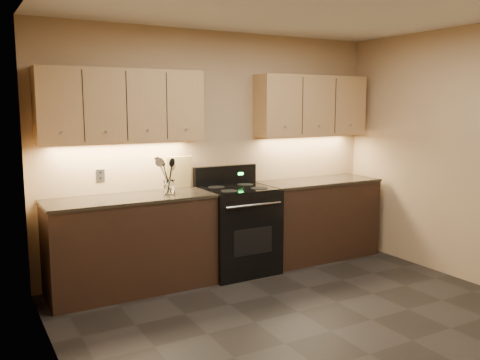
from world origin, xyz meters
The scene contains 16 objects.
floor centered at (0.00, 0.00, 0.00)m, with size 4.00×4.00×0.00m, color black.
wall_back centered at (0.00, 2.00, 1.30)m, with size 4.00×0.04×2.60m, color tan.
wall_left centered at (-2.00, 0.00, 1.30)m, with size 0.04×4.00×2.60m, color tan.
counter_left centered at (-1.10, 1.70, 0.47)m, with size 1.62×0.62×0.93m.
counter_right centered at (1.18, 1.70, 0.47)m, with size 1.46×0.62×0.93m.
stove centered at (0.08, 1.68, 0.48)m, with size 0.76×0.68×1.14m.
upper_cab_left centered at (-1.10, 1.85, 1.80)m, with size 1.60×0.30×0.70m, color tan.
upper_cab_right centered at (1.18, 1.85, 1.80)m, with size 1.44×0.30×0.70m, color tan.
outlet_plate centered at (-1.30, 1.99, 1.12)m, with size 0.09×0.01×0.12m, color #B2B5BA.
utensil_crock centered at (-0.70, 1.69, 0.99)m, with size 0.12×0.12×0.14m.
cutting_board centered at (-0.48, 1.96, 1.10)m, with size 0.28×0.02×0.35m, color #D6BC73.
wooden_spoon centered at (-0.73, 1.68, 1.10)m, with size 0.06×0.06×0.30m, color #D6BC73, non-canonical shape.
black_spoon centered at (-0.71, 1.70, 1.12)m, with size 0.06×0.06×0.34m, color black, non-canonical shape.
black_turner centered at (-0.69, 1.67, 1.11)m, with size 0.08×0.08×0.34m, color black, non-canonical shape.
steel_spatula centered at (-0.66, 1.71, 1.14)m, with size 0.08×0.08×0.40m, color silver, non-canonical shape.
steel_skimmer centered at (-0.68, 1.67, 1.12)m, with size 0.09×0.09×0.35m, color silver, non-canonical shape.
Camera 1 is at (-2.55, -3.01, 1.80)m, focal length 38.00 mm.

